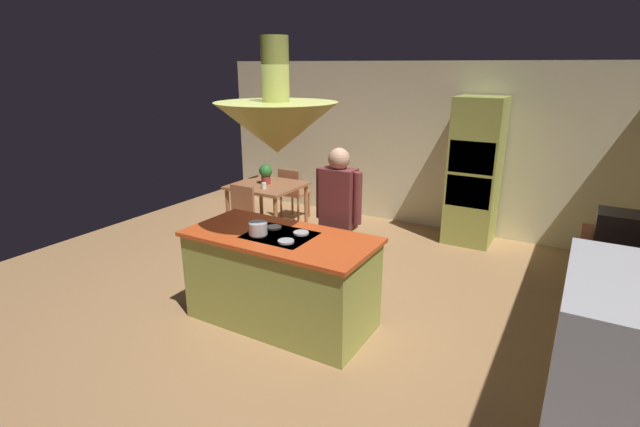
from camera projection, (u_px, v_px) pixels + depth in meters
ground at (293, 312)px, 4.92m from camera, size 8.16×8.16×0.00m
wall_back at (411, 145)px, 7.38m from camera, size 6.80×0.10×2.55m
kitchen_island at (281, 279)px, 4.61m from camera, size 1.87×0.90×0.95m
counter_run_right at (614, 316)px, 3.92m from camera, size 0.73×2.13×0.93m
oven_tower at (474, 172)px, 6.59m from camera, size 0.66×0.62×2.09m
dining_table at (267, 191)px, 7.10m from camera, size 1.00×0.95×0.76m
person_at_island at (338, 215)px, 4.93m from camera, size 0.53×0.23×1.69m
range_hood at (277, 125)px, 4.15m from camera, size 1.10×1.10×1.00m
pendant_light_over_table at (264, 110)px, 6.73m from camera, size 0.32×0.32×0.82m
chair_facing_island at (238, 212)px, 6.57m from camera, size 0.40×0.40×0.87m
chair_by_back_wall at (292, 190)px, 7.72m from camera, size 0.40×0.40×0.87m
potted_plant_on_table at (266, 173)px, 7.05m from camera, size 0.20×0.20×0.30m
cup_on_table at (264, 186)px, 6.80m from camera, size 0.07×0.07×0.09m
canister_flour at (630, 279)px, 3.31m from camera, size 0.12×0.12×0.22m
canister_sugar at (628, 271)px, 3.47m from camera, size 0.10×0.10×0.20m
microwave_on_counter at (624, 228)px, 4.25m from camera, size 0.46×0.36×0.28m
cooking_pot_on_cooktop at (258, 228)px, 4.42m from camera, size 0.18×0.18×0.12m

